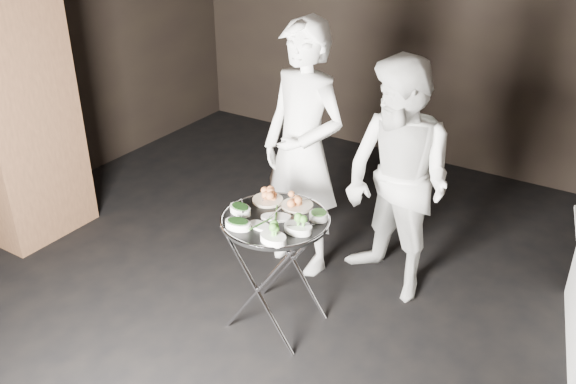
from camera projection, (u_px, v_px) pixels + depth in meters
The scene contains 16 objects.
floor at pixel (250, 355), 3.96m from camera, with size 6.00×7.00×0.05m, color black.
wall_back at pixel (458, 20), 5.89m from camera, with size 6.00×0.05×3.00m, color black.
tray_stand at pixel (276, 267), 4.00m from camera, with size 0.55×0.47×0.81m.
serving_tray at pixel (275, 220), 3.84m from camera, with size 0.70×0.70×0.04m.
potato_plate_a at pixel (268, 197), 4.02m from camera, with size 0.22×0.22×0.07m.
potato_plate_b at pixel (297, 202), 3.95m from camera, with size 0.21×0.21×0.08m.
greens_bowl at pixel (319, 215), 3.81m from camera, with size 0.12×0.12×0.07m.
asparagus_plate_a at pixel (276, 216), 3.82m from camera, with size 0.22×0.19×0.04m.
asparagus_plate_b at pixel (260, 225), 3.73m from camera, with size 0.18×0.12×0.03m.
spinach_bowl_a at pixel (240, 208), 3.88m from camera, with size 0.18×0.14×0.07m.
spinach_bowl_b at pixel (238, 223), 3.71m from camera, with size 0.18×0.13×0.07m.
broccoli_bowl_a at pixel (298, 227), 3.67m from camera, with size 0.19×0.15×0.07m.
broccoli_bowl_b at pixel (273, 237), 3.57m from camera, with size 0.18×0.14×0.07m.
serving_utensils at pixel (283, 208), 3.85m from camera, with size 0.57×0.40×0.01m.
waiter_left at pixel (303, 151), 4.44m from camera, with size 0.70×0.46×1.92m, color silver.
waiter_right at pixel (398, 182), 4.18m from camera, with size 0.85×0.66×1.74m, color silver.
Camera 1 is at (1.83, -2.41, 2.75)m, focal length 38.00 mm.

